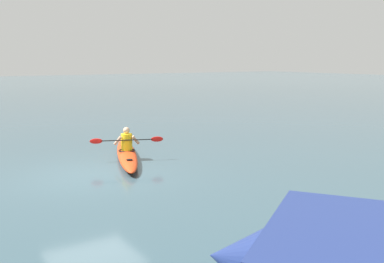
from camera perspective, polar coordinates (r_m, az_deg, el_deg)
ground_plane at (r=13.13m, az=-12.47°, el=-5.32°), size 160.00×160.00×0.00m
kayak at (r=14.99m, az=-8.17°, el=-2.79°), size 2.45×4.98×0.32m
kayaker at (r=14.75m, az=-8.18°, el=-1.12°), size 2.16×0.89×0.75m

